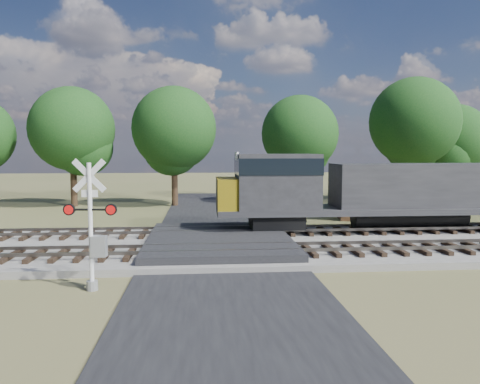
{
  "coord_description": "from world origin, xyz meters",
  "views": [
    {
      "loc": [
        -0.87,
        -22.5,
        4.89
      ],
      "look_at": [
        1.18,
        2.0,
        2.7
      ],
      "focal_mm": 35.0,
      "sensor_mm": 36.0,
      "label": 1
    }
  ],
  "objects": [
    {
      "name": "ground",
      "position": [
        0.0,
        0.0,
        0.0
      ],
      "size": [
        160.0,
        160.0,
        0.0
      ],
      "primitive_type": "plane",
      "color": "#4E552D",
      "rests_on": "ground"
    },
    {
      "name": "crossing_signal_near",
      "position": [
        -4.61,
        -6.11,
        1.92
      ],
      "size": [
        1.86,
        0.42,
        4.61
      ],
      "rotation": [
        0.0,
        0.0,
        -0.09
      ],
      "color": "silver",
      "rests_on": "ground"
    },
    {
      "name": "track_far",
      "position": [
        3.12,
        3.0,
        0.41
      ],
      "size": [
        140.0,
        2.6,
        0.33
      ],
      "color": "black",
      "rests_on": "ballast_bed"
    },
    {
      "name": "road",
      "position": [
        0.0,
        0.0,
        0.04
      ],
      "size": [
        7.0,
        60.0,
        0.08
      ],
      "primitive_type": "cube",
      "color": "black",
      "rests_on": "ground"
    },
    {
      "name": "track_near",
      "position": [
        3.12,
        -2.0,
        0.41
      ],
      "size": [
        140.0,
        2.6,
        0.33
      ],
      "color": "black",
      "rests_on": "ballast_bed"
    },
    {
      "name": "equipment_shed",
      "position": [
        10.8,
        10.26,
        1.36
      ],
      "size": [
        4.51,
        4.51,
        2.68
      ],
      "rotation": [
        0.0,
        0.0,
        -0.16
      ],
      "color": "#44271D",
      "rests_on": "ground"
    },
    {
      "name": "treeline",
      "position": [
        7.27,
        19.89,
        6.73
      ],
      "size": [
        82.22,
        10.64,
        11.52
      ],
      "color": "black",
      "rests_on": "ground"
    },
    {
      "name": "crossing_panel",
      "position": [
        0.0,
        0.5,
        0.32
      ],
      "size": [
        7.0,
        9.0,
        0.62
      ],
      "primitive_type": "cube",
      "color": "#262628",
      "rests_on": "ground"
    },
    {
      "name": "ballast_bed",
      "position": [
        10.0,
        0.5,
        0.15
      ],
      "size": [
        140.0,
        10.0,
        0.3
      ],
      "primitive_type": "cube",
      "color": "gray",
      "rests_on": "ground"
    },
    {
      "name": "crossing_signal_far",
      "position": [
        4.88,
        6.35,
        1.69
      ],
      "size": [
        1.64,
        0.39,
        4.07
      ],
      "rotation": [
        0.0,
        0.0,
        3.28
      ],
      "color": "silver",
      "rests_on": "ground"
    }
  ]
}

